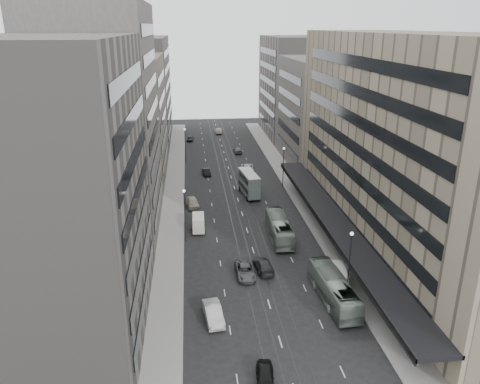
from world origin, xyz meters
name	(u,v)px	position (x,y,z in m)	size (l,w,h in m)	color
ground	(261,278)	(0.00, 0.00, 0.00)	(220.00, 220.00, 0.00)	black
sidewalk_right	(291,183)	(12.00, 37.50, 0.07)	(4.00, 125.00, 0.15)	gray
sidewalk_left	(175,187)	(-12.00, 37.50, 0.07)	(4.00, 125.00, 0.15)	gray
department_store	(406,146)	(21.45, 8.00, 14.95)	(19.20, 60.00, 30.00)	gray
building_right_mid	(320,112)	(21.50, 52.00, 12.00)	(15.00, 28.00, 24.00)	#4A4640
building_right_far	(293,87)	(21.50, 82.00, 14.00)	(15.00, 32.00, 28.00)	#67625D
building_left_a	(59,197)	(-21.50, -8.00, 15.00)	(15.00, 28.00, 30.00)	#67625D
building_left_b	(103,123)	(-21.50, 19.00, 17.00)	(15.00, 26.00, 34.00)	#4A4640
building_left_c	(127,119)	(-21.50, 46.00, 12.50)	(15.00, 28.00, 25.00)	#6F6456
building_left_d	(141,91)	(-21.50, 79.00, 14.00)	(15.00, 38.00, 28.00)	#67625D
lamp_right_near	(350,256)	(9.70, -5.00, 5.20)	(0.44, 0.44, 8.32)	#262628
lamp_right_far	(283,163)	(9.70, 35.00, 5.20)	(0.44, 0.44, 8.32)	#262628
lamp_left_near	(185,209)	(-9.70, 12.00, 5.20)	(0.44, 0.44, 8.32)	#262628
lamp_left_far	(185,142)	(-9.70, 55.00, 5.20)	(0.44, 0.44, 8.32)	#262628
bus_near	(333,289)	(7.60, -6.16, 1.64)	(2.75, 11.75, 3.27)	gray
bus_far	(279,228)	(4.52, 11.81, 1.64)	(2.75, 11.75, 3.27)	#929D93
double_decker	(249,183)	(2.35, 31.25, 2.44)	(3.41, 8.48, 4.51)	slate
vw_microbus	(338,276)	(9.20, -2.78, 1.34)	(2.50, 4.66, 2.41)	#4D5154
panel_van	(198,223)	(-7.69, 15.63, 1.42)	(2.06, 4.10, 2.57)	silver
sedan_0	(265,376)	(-2.51, -18.60, 0.69)	(1.64, 4.07, 1.39)	black
sedan_1	(213,313)	(-6.67, -8.42, 0.85)	(1.79, 5.14, 1.70)	silver
sedan_2	(245,271)	(-2.01, 0.76, 0.72)	(2.39, 5.18, 1.44)	#4E4E51
sedan_3	(263,265)	(0.58, 1.94, 0.75)	(2.11, 5.20, 1.51)	#242527
sedan_4	(193,202)	(-8.50, 26.24, 0.84)	(1.98, 4.91, 1.67)	#A69F8A
sedan_5	(206,172)	(-5.27, 44.99, 0.69)	(1.45, 4.16, 1.37)	black
sedan_6	(248,167)	(4.04, 47.01, 0.83)	(2.76, 5.99, 1.67)	beige
sedan_7	(238,150)	(3.46, 62.89, 0.68)	(1.89, 4.65, 1.35)	#4E4D50
sedan_8	(190,138)	(-8.50, 77.53, 0.70)	(1.66, 4.13, 1.41)	#28282B
sedan_9	(219,131)	(0.12, 86.37, 0.80)	(1.70, 4.87, 1.60)	#A59988
pedestrian	(378,300)	(12.29, -8.16, 1.01)	(0.63, 0.41, 1.72)	black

